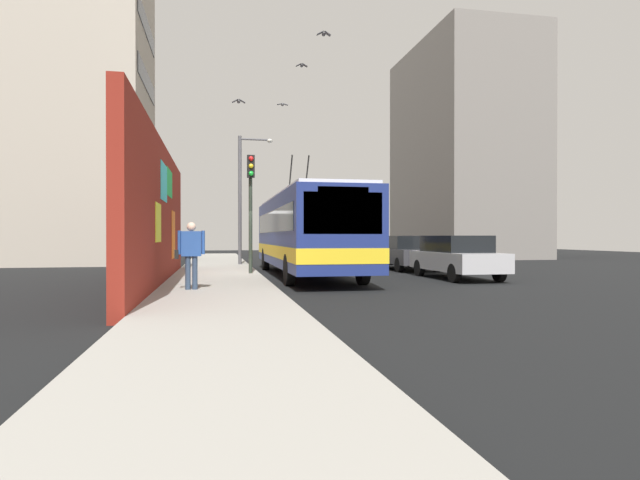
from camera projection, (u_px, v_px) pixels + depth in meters
The scene contains 14 objects.
ground_plane at pixel (259, 276), 20.57m from camera, with size 80.00×80.00×0.00m, color black.
sidewalk_slab at pixel (217, 275), 20.26m from camera, with size 48.00×3.20×0.15m, color #9E9B93.
graffiti_wall at pixel (160, 216), 16.45m from camera, with size 14.93×0.32×4.39m.
building_far_left at pixel (84, 108), 30.83m from camera, with size 8.86×7.06×18.12m.
building_far_right at pixel (462, 152), 40.70m from camera, with size 12.73×7.40×16.15m.
city_bus at pixel (305, 231), 20.68m from camera, with size 12.58×2.66×4.93m.
parked_car_silver at pixel (456, 256), 19.35m from camera, with size 4.67×1.87×1.58m.
parked_car_dark_gray at pixel (405, 252), 24.58m from camera, with size 4.78×1.94×1.58m.
parked_car_black at pixel (368, 249), 30.53m from camera, with size 4.91×1.86×1.58m.
parked_car_red at pixel (345, 247), 36.09m from camera, with size 4.17×1.75×1.58m.
pedestrian_near_wall at pixel (191, 250), 13.90m from camera, with size 0.24×0.78×1.77m.
traffic_light at pixel (251, 194), 19.98m from camera, with size 0.49×0.28×4.49m.
street_lamp at pixel (244, 191), 26.75m from camera, with size 0.44×1.74×6.49m.
flying_pigeons at pixel (295, 63), 21.66m from camera, with size 11.65×3.63×2.57m.
Camera 1 is at (-20.64, 1.64, 1.54)m, focal length 29.69 mm.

